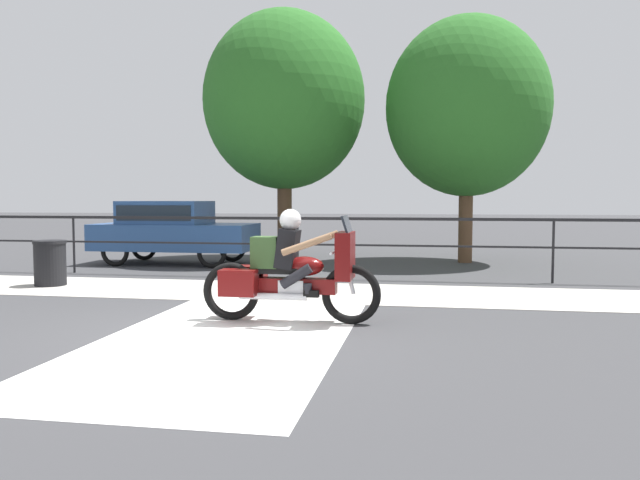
{
  "coord_description": "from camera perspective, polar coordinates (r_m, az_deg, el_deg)",
  "views": [
    {
      "loc": [
        2.67,
        -7.32,
        1.65
      ],
      "look_at": [
        1.17,
        1.36,
        1.07
      ],
      "focal_mm": 35.0,
      "sensor_mm": 36.0,
      "label": 1
    }
  ],
  "objects": [
    {
      "name": "ground_plane",
      "position": [
        7.97,
        -10.12,
        -8.24
      ],
      "size": [
        120.0,
        120.0,
        0.0
      ],
      "primitive_type": "plane",
      "color": "#38383A"
    },
    {
      "name": "sidewalk_band",
      "position": [
        11.17,
        -4.16,
        -4.7
      ],
      "size": [
        44.0,
        2.4,
        0.01
      ],
      "primitive_type": "cube",
      "color": "#B7B2A8",
      "rests_on": "ground"
    },
    {
      "name": "crosswalk_band",
      "position": [
        7.68,
        -8.4,
        -8.64
      ],
      "size": [
        2.84,
        6.0,
        0.01
      ],
      "primitive_type": "cube",
      "color": "silver",
      "rests_on": "ground"
    },
    {
      "name": "fence_railing",
      "position": [
        13.01,
        -2.07,
        0.92
      ],
      "size": [
        36.0,
        0.05,
        1.27
      ],
      "color": "black",
      "rests_on": "ground"
    },
    {
      "name": "motorcycle",
      "position": [
        8.34,
        -2.83,
        -2.84
      ],
      "size": [
        2.43,
        0.76,
        1.52
      ],
      "rotation": [
        0.0,
        0.0,
        -0.01
      ],
      "color": "black",
      "rests_on": "ground"
    },
    {
      "name": "parked_car",
      "position": [
        16.19,
        -13.38,
        1.09
      ],
      "size": [
        3.99,
        1.71,
        1.59
      ],
      "rotation": [
        0.0,
        0.0,
        0.05
      ],
      "color": "#284C84",
      "rests_on": "ground"
    },
    {
      "name": "trash_bin",
      "position": [
        12.88,
        -23.45,
        -1.95
      ],
      "size": [
        0.6,
        0.6,
        0.86
      ],
      "color": "black",
      "rests_on": "ground"
    },
    {
      "name": "tree_behind_sign",
      "position": [
        16.72,
        13.32,
        11.73
      ],
      "size": [
        4.16,
        4.16,
        6.29
      ],
      "color": "brown",
      "rests_on": "ground"
    },
    {
      "name": "tree_behind_car",
      "position": [
        17.15,
        -3.29,
        12.58
      ],
      "size": [
        4.32,
        4.32,
        6.67
      ],
      "color": "brown",
      "rests_on": "ground"
    }
  ]
}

